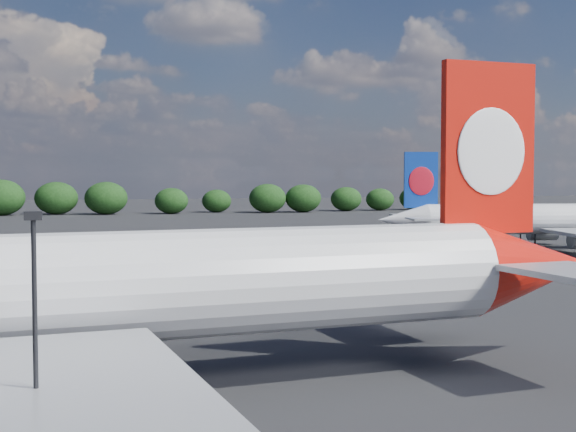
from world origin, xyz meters
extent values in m
plane|color=black|center=(0.00, 60.00, 0.00)|extent=(500.00, 500.00, 0.00)
cylinder|color=silver|center=(3.95, 0.66, 5.34)|extent=(40.90, 9.39, 5.34)
cone|color=#BC1309|center=(28.38, 3.13, 5.34)|extent=(9.03, 6.17, 5.34)
cube|color=#BC1309|center=(25.19, 2.81, 12.17)|extent=(5.90, 1.12, 9.61)
ellipsoid|color=white|center=(25.22, 2.49, 11.98)|extent=(4.48, 0.66, 4.91)
ellipsoid|color=white|center=(25.16, 3.13, 11.98)|extent=(4.48, 0.66, 4.91)
cube|color=#999BA0|center=(26.84, -2.93, 5.76)|extent=(5.42, 6.86, 0.32)
cube|color=#999BA0|center=(25.66, 8.76, 5.76)|extent=(5.42, 6.86, 0.32)
cube|color=#999BA0|center=(3.22, -13.36, 3.63)|extent=(9.05, 21.94, 0.59)
cube|color=#999BA0|center=(0.43, 14.25, 3.63)|extent=(9.05, 21.94, 0.59)
cylinder|color=#BC1309|center=(0.56, -8.27, 2.24)|extent=(5.60, 3.41, 2.88)
cube|color=#999BA0|center=(0.56, -8.27, 2.99)|extent=(2.37, 0.56, 1.28)
cylinder|color=#BC1309|center=(-1.16, 8.73, 2.24)|extent=(5.60, 3.41, 2.88)
cube|color=#999BA0|center=(-1.16, 8.73, 2.99)|extent=(2.37, 0.56, 1.28)
cylinder|color=black|center=(6.40, -2.31, 1.60)|extent=(0.33, 0.33, 2.67)
cylinder|color=black|center=(6.40, -2.31, 0.59)|extent=(1.22, 0.60, 1.17)
cylinder|color=black|center=(7.56, -2.19, 0.59)|extent=(1.22, 0.60, 1.17)
cylinder|color=black|center=(5.75, 4.06, 1.60)|extent=(0.33, 0.33, 2.67)
cylinder|color=black|center=(5.75, 4.06, 0.59)|extent=(1.22, 0.60, 1.17)
cylinder|color=black|center=(6.92, 4.18, 0.59)|extent=(1.22, 0.60, 1.17)
cylinder|color=silver|center=(66.99, 62.52, 4.34)|extent=(33.24, 9.67, 4.34)
cone|color=silver|center=(47.30, 65.78, 4.34)|extent=(7.56, 5.42, 4.34)
cube|color=navy|center=(49.87, 65.35, 9.89)|extent=(4.78, 1.21, 7.81)
ellipsoid|color=red|center=(49.82, 65.10, 9.74)|extent=(3.62, 0.77, 3.99)
ellipsoid|color=red|center=(49.91, 65.61, 9.74)|extent=(3.62, 0.77, 3.99)
cube|color=#999BA0|center=(48.23, 60.79, 4.69)|extent=(4.70, 5.78, 0.26)
cube|color=#999BA0|center=(49.79, 70.20, 4.69)|extent=(4.70, 5.78, 0.26)
cube|color=#999BA0|center=(70.55, 73.36, 2.95)|extent=(8.40, 18.05, 0.48)
cylinder|color=#999BA0|center=(71.55, 68.80, 1.82)|extent=(4.66, 3.02, 2.34)
cube|color=#999BA0|center=(71.55, 68.80, 2.43)|extent=(1.93, 0.57, 1.04)
cylinder|color=black|center=(64.85, 60.23, 1.30)|extent=(0.28, 0.28, 2.17)
cylinder|color=black|center=(64.85, 60.23, 0.48)|extent=(1.01, 0.54, 0.95)
cylinder|color=black|center=(63.91, 60.39, 0.48)|extent=(1.01, 0.54, 0.95)
cylinder|color=black|center=(65.70, 65.37, 1.30)|extent=(0.28, 0.28, 2.17)
cylinder|color=black|center=(65.70, 65.37, 0.48)|extent=(1.01, 0.54, 0.95)
cylinder|color=black|center=(64.76, 65.52, 0.48)|extent=(1.01, 0.54, 0.95)
cylinder|color=black|center=(1.27, -11.57, 4.63)|extent=(0.16, 0.16, 9.25)
cube|color=black|center=(1.27, -11.57, 9.40)|extent=(0.55, 0.30, 0.28)
cube|color=gold|center=(12.00, 182.00, 4.00)|extent=(5.00, 0.30, 3.00)
cylinder|color=#97999F|center=(12.00, 182.00, 1.25)|extent=(0.30, 0.30, 2.50)
ellipsoid|color=black|center=(-14.64, 180.66, 4.66)|extent=(12.13, 10.26, 9.33)
ellipsoid|color=black|center=(-0.97, 182.85, 4.33)|extent=(11.27, 9.53, 8.67)
ellipsoid|color=black|center=(11.76, 179.40, 4.34)|extent=(11.27, 9.54, 8.67)
ellipsoid|color=black|center=(28.93, 178.54, 3.49)|extent=(9.07, 7.68, 6.98)
ellipsoid|color=black|center=(42.17, 183.65, 3.19)|extent=(8.30, 7.02, 6.38)
ellipsoid|color=black|center=(55.43, 177.85, 4.00)|extent=(10.41, 8.81, 8.01)
ellipsoid|color=black|center=(65.72, 177.63, 3.91)|extent=(10.17, 8.60, 7.82)
ellipsoid|color=black|center=(79.79, 181.48, 3.50)|extent=(9.09, 7.69, 6.99)
ellipsoid|color=black|center=(90.78, 182.61, 3.24)|extent=(8.43, 7.13, 6.48)
ellipsoid|color=black|center=(102.09, 183.61, 3.43)|extent=(8.92, 7.55, 6.86)
camera|label=1|loc=(2.37, -37.86, 10.71)|focal=50.00mm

